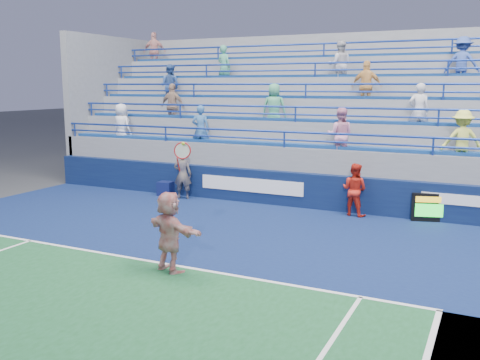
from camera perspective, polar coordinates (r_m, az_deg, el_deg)
The scene contains 8 objects.
ground at distance 11.69m, azimuth -7.47°, elevation -9.04°, with size 120.00×120.00×0.00m, color #333538.
sponsor_wall at distance 17.16m, azimuth 4.44°, elevation -0.90°, with size 18.00×0.32×1.10m.
bleacher_stand at distance 20.54m, azimuth 8.31°, elevation 3.63°, with size 18.00×5.60×6.13m.
serve_speed_board at distance 15.99m, azimuth 19.92°, elevation -2.80°, with size 1.17×0.46×0.82m.
judge_chair at distance 18.87m, azimuth -7.84°, elevation -0.79°, with size 0.53×0.53×0.89m.
tennis_player at distance 11.09m, azimuth -7.53°, elevation -5.48°, with size 1.65×1.00×2.72m.
line_judge at distance 18.15m, azimuth -6.14°, elevation 0.59°, with size 0.61×0.40×1.67m, color #141838.
ball_girl at distance 16.06m, azimuth 12.10°, elevation -1.02°, with size 0.76×0.59×1.57m, color red.
Camera 1 is at (6.11, -9.21, 3.81)m, focal length 40.00 mm.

